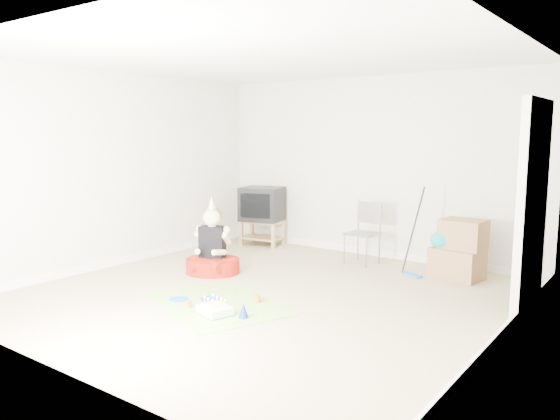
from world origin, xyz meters
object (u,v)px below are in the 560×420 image
Objects in this scene: crt_tv at (262,204)px; birthday_cake at (215,311)px; folding_chair at (362,234)px; tv_stand at (262,230)px; seated_woman at (213,256)px; cardboard_boxes at (458,250)px.

crt_tv is 3.51m from birthday_cake.
folding_chair is 2.81m from birthday_cake.
seated_woman reaches higher than tv_stand.
tv_stand is 0.94× the size of cardboard_boxes.
tv_stand is 1.88m from seated_woman.
cardboard_boxes reaches higher than birthday_cake.
birthday_cake is at bearing -72.71° from crt_tv.
tv_stand is 1.92m from folding_chair.
crt_tv is at bearing 108.31° from seated_woman.
folding_chair is 1.33m from cardboard_boxes.
crt_tv is 1.93m from folding_chair.
crt_tv is 0.84× the size of cardboard_boxes.
crt_tv is 0.71× the size of folding_chair.
seated_woman is (0.59, -1.79, -0.45)m from crt_tv.
seated_woman is (-1.31, -1.59, -0.21)m from folding_chair.
cardboard_boxes is at bearing 31.14° from seated_woman.
cardboard_boxes is (3.23, -0.19, -0.31)m from crt_tv.
folding_chair is at bearing -19.00° from crt_tv.
crt_tv reaches higher than cardboard_boxes.
cardboard_boxes is 1.98× the size of birthday_cake.
folding_chair is at bearing 50.40° from seated_woman.
cardboard_boxes reaches higher than tv_stand.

